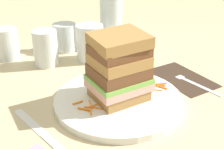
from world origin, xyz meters
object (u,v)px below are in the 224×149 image
main_plate (120,100)px  fork (190,80)px  knife (44,135)px  juice_glass (90,44)px  sandwich (121,68)px  empty_tumbler_1 (46,48)px  napkin_dark (183,78)px  water_bottle (111,10)px  empty_tumbler_2 (7,44)px  empty_tumbler_0 (65,37)px

main_plate → fork: size_ratio=1.61×
knife → juice_glass: bearing=44.7°
main_plate → sandwich: sandwich is taller
sandwich → empty_tumbler_1: size_ratio=1.46×
napkin_dark → empty_tumbler_1: size_ratio=1.69×
sandwich → water_bottle: bearing=58.0°
main_plate → fork: bearing=-6.9°
main_plate → water_bottle: water_bottle is taller
juice_glass → water_bottle: 0.14m
empty_tumbler_2 → empty_tumbler_1: bearing=-55.5°
main_plate → knife: size_ratio=1.34×
fork → napkin_dark: bearing=93.0°
sandwich → juice_glass: bearing=73.6°
knife → juice_glass: 0.34m
main_plate → napkin_dark: 0.19m
main_plate → water_bottle: 0.36m
juice_glass → main_plate: bearing=-106.4°
knife → water_bottle: bearing=40.0°
juice_glass → fork: bearing=-64.0°
fork → empty_tumbler_1: 0.38m
water_bottle → empty_tumbler_2: water_bottle is taller
napkin_dark → water_bottle: water_bottle is taller
empty_tumbler_1 → juice_glass: bearing=-19.0°
main_plate → juice_glass: (0.07, 0.23, 0.04)m
juice_glass → empty_tumbler_1: bearing=161.0°
main_plate → empty_tumbler_2: (-0.12, 0.38, 0.04)m
sandwich → napkin_dark: (0.19, -0.00, -0.08)m
napkin_dark → empty_tumbler_2: (-0.31, 0.38, 0.04)m
empty_tumbler_0 → empty_tumbler_1: bearing=-143.6°
water_bottle → empty_tumbler_1: 0.24m
sandwich → empty_tumbler_0: 0.34m
empty_tumbler_0 → empty_tumbler_2: size_ratio=0.94×
knife → fork: bearing=-2.2°
napkin_dark → empty_tumbler_1: bearing=131.1°
empty_tumbler_1 → water_bottle: bearing=4.5°
napkin_dark → empty_tumbler_2: size_ratio=1.86×
water_bottle → empty_tumbler_2: 0.32m
sandwich → juice_glass: 0.24m
main_plate → empty_tumbler_0: bearing=82.4°
fork → knife: size_ratio=0.83×
sandwich → fork: 0.21m
napkin_dark → fork: fork is taller
water_bottle → knife: bearing=-140.0°
knife → juice_glass: (0.24, 0.24, 0.04)m
water_bottle → sandwich: bearing=-122.0°
main_plate → empty_tumbler_0: size_ratio=3.29×
main_plate → juice_glass: size_ratio=2.69×
sandwich → empty_tumbler_0: size_ratio=1.71×
main_plate → empty_tumbler_0: 0.34m
napkin_dark → empty_tumbler_1: (-0.24, 0.27, 0.05)m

